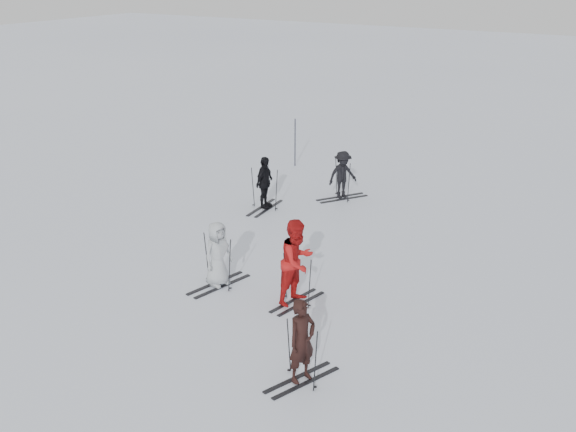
# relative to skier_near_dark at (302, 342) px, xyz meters

# --- Properties ---
(ground) EXTENTS (120.00, 120.00, 0.00)m
(ground) POSITION_rel_skier_near_dark_xyz_m (-3.29, 3.96, -0.79)
(ground) COLOR silver
(ground) RESTS_ON ground
(skier_near_dark) EXTENTS (0.54, 0.66, 1.58)m
(skier_near_dark) POSITION_rel_skier_near_dark_xyz_m (0.00, 0.00, 0.00)
(skier_near_dark) COLOR black
(skier_near_dark) RESTS_ON ground
(skier_red) EXTENTS (0.87, 1.04, 1.91)m
(skier_red) POSITION_rel_skier_near_dark_xyz_m (-1.65, 2.63, 0.17)
(skier_red) COLOR #B21414
(skier_red) RESTS_ON ground
(skier_grey) EXTENTS (0.62, 0.83, 1.53)m
(skier_grey) POSITION_rel_skier_near_dark_xyz_m (-3.66, 2.45, -0.02)
(skier_grey) COLOR #A7ADB1
(skier_grey) RESTS_ON ground
(skier_uphill_left) EXTENTS (0.47, 0.96, 1.58)m
(skier_uphill_left) POSITION_rel_skier_near_dark_xyz_m (-5.67, 7.54, 0.00)
(skier_uphill_left) COLOR black
(skier_uphill_left) RESTS_ON ground
(skier_uphill_far) EXTENTS (0.99, 1.11, 1.49)m
(skier_uphill_far) POSITION_rel_skier_near_dark_xyz_m (-4.12, 9.60, -0.04)
(skier_uphill_far) COLOR black
(skier_uphill_far) RESTS_ON ground
(skis_near_dark) EXTENTS (1.79, 1.32, 1.17)m
(skis_near_dark) POSITION_rel_skier_near_dark_xyz_m (0.00, 0.00, -0.20)
(skis_near_dark) COLOR black
(skis_near_dark) RESTS_ON ground
(skis_red) EXTENTS (1.69, 1.09, 1.15)m
(skis_red) POSITION_rel_skier_near_dark_xyz_m (-1.65, 2.63, -0.21)
(skis_red) COLOR black
(skis_red) RESTS_ON ground
(skis_grey) EXTENTS (1.90, 1.25, 1.27)m
(skis_grey) POSITION_rel_skier_near_dark_xyz_m (-3.66, 2.45, -0.15)
(skis_grey) COLOR black
(skis_grey) RESTS_ON ground
(skis_uphill_left) EXTENTS (1.85, 1.10, 1.29)m
(skis_uphill_left) POSITION_rel_skier_near_dark_xyz_m (-5.67, 7.54, -0.14)
(skis_uphill_left) COLOR black
(skis_uphill_left) RESTS_ON ground
(skis_uphill_far) EXTENTS (1.96, 1.71, 1.27)m
(skis_uphill_far) POSITION_rel_skier_near_dark_xyz_m (-4.12, 9.60, -0.16)
(skis_uphill_far) COLOR black
(skis_uphill_far) RESTS_ON ground
(piste_marker) EXTENTS (0.05, 0.05, 1.73)m
(piste_marker) POSITION_rel_skier_near_dark_xyz_m (-7.28, 12.04, 0.08)
(piste_marker) COLOR black
(piste_marker) RESTS_ON ground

